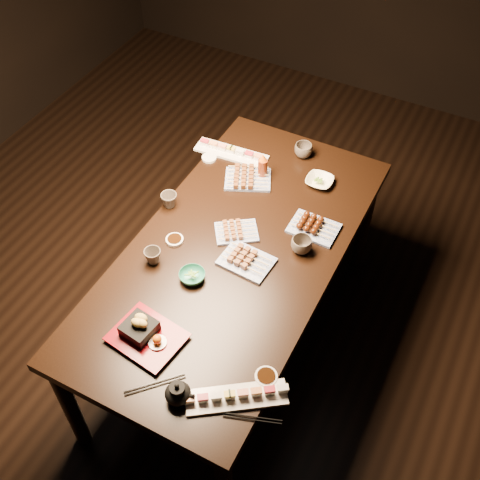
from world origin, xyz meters
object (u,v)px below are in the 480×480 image
object	(u,v)px
teacup_near_left	(153,256)
teacup_mid_right	(301,245)
edamame_bowl_cream	(319,181)
teacup_far_left	(169,200)
yakitori_plate_center	(236,229)
teacup_far_right	(303,150)
teapot	(178,392)
sushi_platter_far	(231,151)
tempura_tray	(146,332)
sushi_platter_near	(236,395)
yakitori_plate_right	(246,258)
yakitori_plate_left	(248,176)
dining_table	(235,299)
condiment_bottle	(263,166)
edamame_bowl_green	(192,276)

from	to	relation	value
teacup_near_left	teacup_mid_right	xyz separation A→B (m)	(0.56, 0.37, 0.00)
edamame_bowl_cream	teacup_far_left	size ratio (longest dim) A/B	1.70
yakitori_plate_center	teacup_near_left	world-z (taller)	teacup_near_left
yakitori_plate_center	teacup_far_left	distance (m)	0.37
teacup_far_right	teapot	size ratio (longest dim) A/B	0.80
sushi_platter_far	teacup_far_left	xyz separation A→B (m)	(-0.08, -0.48, 0.01)
tempura_tray	teacup_mid_right	size ratio (longest dim) A/B	2.92
sushi_platter_near	yakitori_plate_right	distance (m)	0.66
teapot	teacup_far_left	bearing A→B (deg)	113.01
teacup_near_left	teacup_mid_right	bearing A→B (deg)	33.09
teacup_near_left	teacup_far_right	bearing A→B (deg)	72.78
teacup_mid_right	teapot	world-z (taller)	teapot
yakitori_plate_left	teapot	distance (m)	1.23
sushi_platter_near	edamame_bowl_cream	xyz separation A→B (m)	(-0.18, 1.24, -0.01)
dining_table	condiment_bottle	bearing A→B (deg)	93.20
sushi_platter_near	edamame_bowl_cream	distance (m)	1.25
edamame_bowl_green	teacup_mid_right	xyz separation A→B (m)	(0.36, 0.37, 0.02)
tempura_tray	condiment_bottle	distance (m)	1.09
condiment_bottle	edamame_bowl_cream	bearing A→B (deg)	16.78
yakitori_plate_center	tempura_tray	xyz separation A→B (m)	(-0.05, -0.68, 0.03)
yakitori_plate_right	teapot	world-z (taller)	teapot
dining_table	teacup_far_left	size ratio (longest dim) A/B	22.59
yakitori_plate_left	teacup_far_left	bearing A→B (deg)	-151.82
edamame_bowl_cream	teacup_mid_right	xyz separation A→B (m)	(0.10, -0.45, 0.02)
yakitori_plate_center	teacup_far_right	world-z (taller)	teacup_far_right
yakitori_plate_left	teapot	size ratio (longest dim) A/B	1.95
sushi_platter_far	yakitori_plate_center	distance (m)	0.57
sushi_platter_near	sushi_platter_far	distance (m)	1.41
yakitori_plate_center	teacup_far_left	bearing A→B (deg)	143.38
yakitori_plate_center	yakitori_plate_right	xyz separation A→B (m)	(0.12, -0.14, 0.00)
sushi_platter_near	dining_table	bearing A→B (deg)	83.35
dining_table	condiment_bottle	world-z (taller)	condiment_bottle
teacup_mid_right	teacup_far_right	distance (m)	0.67
edamame_bowl_green	teacup_mid_right	size ratio (longest dim) A/B	1.21
teacup_near_left	teapot	size ratio (longest dim) A/B	0.66
sushi_platter_near	teapot	bearing A→B (deg)	172.54
yakitori_plate_right	teacup_near_left	size ratio (longest dim) A/B	2.99
teacup_far_left	teapot	world-z (taller)	teapot
sushi_platter_near	edamame_bowl_green	size ratio (longest dim) A/B	3.29
sushi_platter_near	teapot	xyz separation A→B (m)	(-0.19, -0.10, 0.03)
sushi_platter_near	teacup_mid_right	world-z (taller)	teacup_mid_right
yakitori_plate_left	condiment_bottle	distance (m)	0.09
yakitori_plate_center	teacup_near_left	size ratio (longest dim) A/B	2.54
tempura_tray	teacup_mid_right	xyz separation A→B (m)	(0.36, 0.72, -0.01)
teapot	teacup_mid_right	bearing A→B (deg)	71.98
yakitori_plate_right	teapot	xyz separation A→B (m)	(0.08, -0.71, 0.02)
yakitori_plate_center	edamame_bowl_cream	size ratio (longest dim) A/B	1.45
teapot	dining_table	bearing A→B (deg)	90.97
yakitori_plate_right	sushi_platter_far	bearing A→B (deg)	127.16
tempura_tray	teacup_far_left	xyz separation A→B (m)	(-0.33, 0.69, -0.01)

